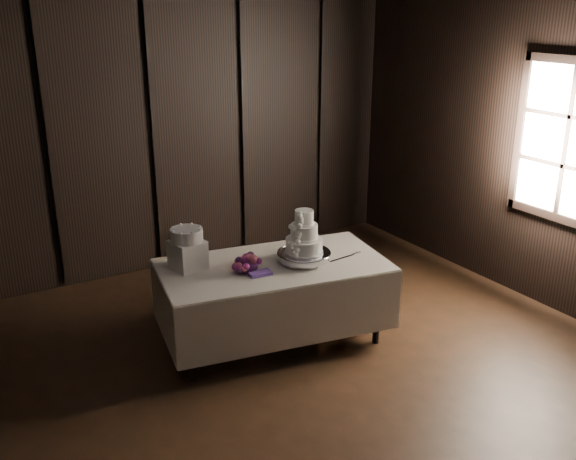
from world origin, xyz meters
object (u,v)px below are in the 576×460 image
Objects in this scene: bouquet at (248,264)px; box_pedestal at (188,255)px; wedding_cake at (302,237)px; small_cake at (187,235)px; cake_stand at (304,257)px; display_table at (274,299)px.

box_pedestal is (-0.41, 0.33, 0.06)m from bouquet.
wedding_cake reaches higher than bouquet.
cake_stand is at bearing -22.85° from small_cake.
cake_stand is (0.26, -0.09, 0.39)m from display_table.
display_table is at bearing 136.89° from wedding_cake.
display_table is 0.64m from wedding_cake.
box_pedestal is (-0.68, 0.30, 0.47)m from display_table.
display_table is at bearing -23.90° from box_pedestal.
cake_stand is 1.05m from small_cake.
bouquet is (-0.27, -0.03, 0.41)m from display_table.
wedding_cake reaches higher than box_pedestal.
wedding_cake reaches higher than cake_stand.
wedding_cake is at bearing -15.92° from display_table.
bouquet is at bearing 153.49° from wedding_cake.
wedding_cake is 0.96× the size of bouquet.
wedding_cake is 1.00m from box_pedestal.
bouquet is 1.46× the size of small_cake.
small_cake reaches higher than box_pedestal.
bouquet is (-0.49, 0.08, -0.18)m from wedding_cake.
display_table is 0.48m from cake_stand.
box_pedestal is (-0.93, 0.39, 0.08)m from cake_stand.
display_table is 4.42× the size of cake_stand.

